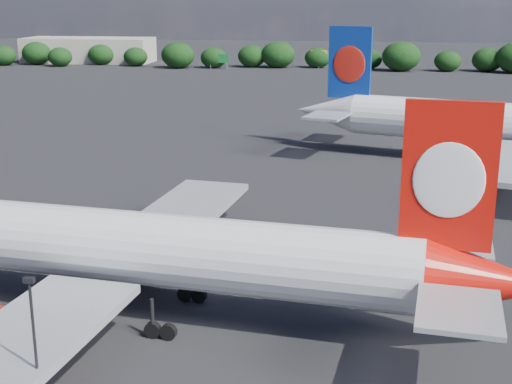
# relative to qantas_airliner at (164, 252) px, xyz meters

# --- Properties ---
(ground) EXTENTS (500.00, 500.00, 0.00)m
(ground) POSITION_rel_qantas_airliner_xyz_m (-10.27, 53.62, -4.97)
(ground) COLOR black
(ground) RESTS_ON ground
(qantas_airliner) EXTENTS (49.99, 47.64, 16.31)m
(qantas_airliner) POSITION_rel_qantas_airliner_xyz_m (0.00, 0.00, 0.00)
(qantas_airliner) COLOR white
(qantas_airliner) RESTS_ON ground
(china_southern_airliner) EXTENTS (53.93, 51.71, 17.89)m
(china_southern_airliner) POSITION_rel_qantas_airliner_xyz_m (31.74, 51.88, 0.48)
(china_southern_airliner) COLOR white
(china_southern_airliner) RESTS_ON ground
(apron_lamp_post) EXTENTS (0.55, 0.30, 8.80)m
(apron_lamp_post) POSITION_rel_qantas_airliner_xyz_m (-2.93, -14.29, 0.06)
(apron_lamp_post) COLOR black
(apron_lamp_post) RESTS_ON ground
(terminal_building) EXTENTS (42.00, 16.00, 8.00)m
(terminal_building) POSITION_rel_qantas_airliner_xyz_m (-75.27, 185.62, -0.97)
(terminal_building) COLOR #A29B8C
(terminal_building) RESTS_ON ground
(highway_sign) EXTENTS (6.00, 0.30, 4.50)m
(highway_sign) POSITION_rel_qantas_airliner_xyz_m (-28.27, 169.62, -1.84)
(highway_sign) COLOR #125D28
(highway_sign) RESTS_ON ground
(billboard_yellow) EXTENTS (5.00, 0.30, 5.50)m
(billboard_yellow) POSITION_rel_qantas_airliner_xyz_m (1.73, 175.62, -1.10)
(billboard_yellow) COLOR gold
(billboard_yellow) RESTS_ON ground
(horizon_treeline) EXTENTS (203.46, 16.01, 8.81)m
(horizon_treeline) POSITION_rel_qantas_airliner_xyz_m (3.72, 173.34, -1.33)
(horizon_treeline) COLOR black
(horizon_treeline) RESTS_ON ground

